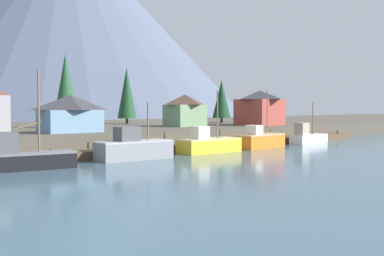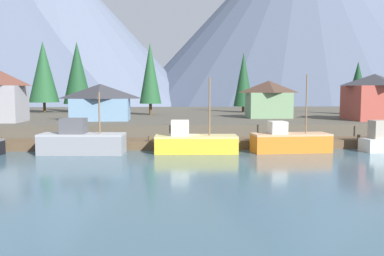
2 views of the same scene
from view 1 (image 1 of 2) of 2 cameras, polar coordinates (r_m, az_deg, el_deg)
name	(u,v)px [view 1 (image 1 of 2)]	position (r m, az deg, el deg)	size (l,w,h in m)	color
ground_plane	(110,146)	(79.94, -9.60, -2.15)	(400.00, 400.00, 1.00)	#3D5B6B
dock	(183,147)	(65.50, -1.03, -2.28)	(80.00, 4.00, 1.60)	brown
shoreline_bank	(74,133)	(90.12, -13.74, -0.54)	(400.00, 56.00, 2.50)	#4C473D
mountain_east_peak	(66,22)	(224.44, -14.59, 11.95)	(159.49, 159.49, 85.71)	#4C566B
fishing_boat_black	(24,158)	(48.91, -19.14, -3.37)	(9.36, 4.28, 9.56)	black
fishing_boat_grey	(133,148)	(55.41, -6.93, -2.35)	(9.05, 3.72, 6.53)	gray
fishing_boat_yellow	(208,144)	(63.19, 1.93, -1.89)	(8.93, 3.56, 8.08)	gold
fishing_boat_orange	(260,140)	(70.82, 7.97, -1.41)	(8.55, 3.57, 8.42)	#CC6B1E
fishing_boat_white	(308,137)	(80.53, 13.46, -1.04)	(9.24, 3.45, 6.69)	silver
house_blue	(70,113)	(67.32, -14.11, 1.69)	(8.26, 4.50, 5.07)	#6689A8
house_red	(260,108)	(91.29, 7.95, 2.40)	(7.24, 7.23, 6.48)	#9E4238
house_green	(185,110)	(85.23, -0.83, 2.13)	(6.68, 5.00, 5.64)	#6B8E66
conifer_near_left	(222,99)	(103.19, 3.50, 3.44)	(3.89, 3.89, 9.11)	#4C3823
conifer_near_right	(66,85)	(82.20, -14.65, 4.93)	(3.71, 3.71, 12.19)	#4C3823
conifer_mid_right	(127,93)	(97.73, -7.69, 4.13)	(3.73, 3.73, 11.32)	#4C3823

